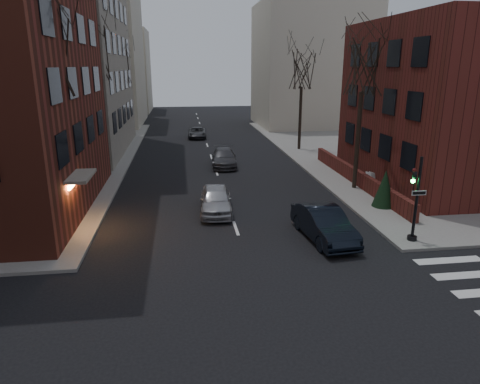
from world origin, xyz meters
name	(u,v)px	position (x,y,z in m)	size (l,w,h in m)	color
building_right_brick	(462,104)	(16.50, 19.00, 5.50)	(12.00, 14.00, 11.00)	#5B1F1A
low_wall_right	(356,176)	(9.30, 19.00, 0.65)	(0.35, 16.00, 1.00)	#5B1F1A
building_distant_la	(87,58)	(-15.00, 55.00, 9.00)	(14.00, 16.00, 18.00)	beige
building_distant_ra	(310,66)	(15.00, 50.00, 8.00)	(14.00, 14.00, 16.00)	beige
building_distant_lb	(120,71)	(-13.00, 72.00, 7.00)	(10.00, 12.00, 14.00)	beige
traffic_signal	(415,205)	(7.94, 8.99, 1.91)	(0.76, 0.44, 4.00)	black
tree_left_a	(47,56)	(-8.80, 14.00, 8.47)	(4.18, 4.18, 10.26)	#2D231C
tree_left_b	(94,53)	(-8.80, 26.00, 8.91)	(4.40, 4.40, 10.80)	#2D231C
tree_left_c	(120,65)	(-8.80, 40.00, 8.03)	(3.96, 3.96, 9.72)	#2D231C
tree_right_a	(364,66)	(8.80, 18.00, 8.03)	(3.96, 3.96, 9.72)	#2D231C
tree_right_b	(302,70)	(8.80, 32.00, 7.59)	(3.74, 3.74, 9.18)	#2D231C
streetlamp_near	(99,123)	(-8.20, 22.00, 4.24)	(0.36, 0.36, 6.28)	black
streetlamp_far	(131,100)	(-8.20, 42.00, 4.24)	(0.36, 0.36, 6.28)	black
parked_sedan	(324,224)	(4.00, 10.00, 0.79)	(1.67, 4.78, 1.57)	black
car_lane_silver	(216,200)	(-0.80, 14.61, 0.76)	(1.78, 4.43, 1.51)	#A9A9AE
car_lane_gray	(224,158)	(0.80, 26.15, 0.71)	(1.98, 4.87, 1.41)	#3A3A3E
car_lane_far	(197,133)	(-0.85, 40.87, 0.60)	(1.98, 4.29, 1.19)	#38393C
sandwich_board	(370,179)	(9.96, 18.20, 0.64)	(0.44, 0.61, 0.98)	silver
evergreen_shrub	(385,188)	(8.92, 13.95, 1.23)	(1.30, 1.30, 2.17)	black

